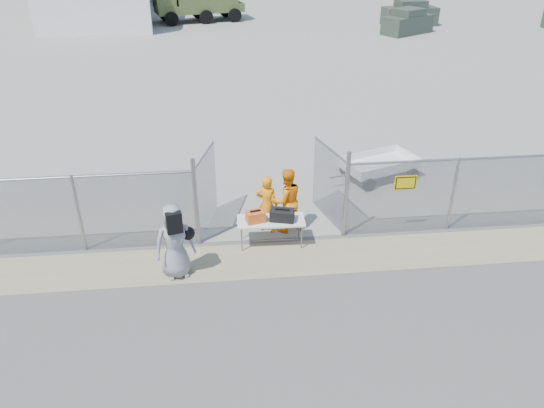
{
  "coord_description": "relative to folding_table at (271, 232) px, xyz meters",
  "views": [
    {
      "loc": [
        -1.32,
        -10.28,
        7.86
      ],
      "look_at": [
        0.0,
        2.0,
        1.1
      ],
      "focal_mm": 35.0,
      "sensor_mm": 36.0,
      "label": 1
    }
  ],
  "objects": [
    {
      "name": "parked_vehicle_near",
      "position": [
        13.14,
        27.65,
        0.51
      ],
      "size": [
        4.26,
        3.54,
        1.77
      ],
      "primitive_type": null,
      "rotation": [
        0.0,
        0.0,
        0.54
      ],
      "color": "#364236",
      "rests_on": "ground"
    },
    {
      "name": "ground",
      "position": [
        0.05,
        -1.76,
        -0.38
      ],
      "size": [
        160.0,
        160.0,
        0.0
      ],
      "primitive_type": "plane",
      "color": "#4A4949"
    },
    {
      "name": "folding_table",
      "position": [
        0.0,
        0.0,
        0.0
      ],
      "size": [
        1.8,
        0.79,
        0.76
      ],
      "primitive_type": null,
      "rotation": [
        0.0,
        0.0,
        -0.03
      ],
      "color": "white",
      "rests_on": "ground"
    },
    {
      "name": "military_truck",
      "position": [
        -2.32,
        34.57,
        1.32
      ],
      "size": [
        7.53,
        4.28,
        3.39
      ],
      "primitive_type": null,
      "rotation": [
        0.0,
        0.0,
        0.25
      ],
      "color": "#505F2E",
      "rests_on": "ground"
    },
    {
      "name": "chain_link_fence",
      "position": [
        0.05,
        0.24,
        0.72
      ],
      "size": [
        40.0,
        0.2,
        2.2
      ],
      "primitive_type": null,
      "color": "gray",
      "rests_on": "ground"
    },
    {
      "name": "security_worker_right",
      "position": [
        0.5,
        0.69,
        0.56
      ],
      "size": [
        1.07,
        0.93,
        1.88
      ],
      "primitive_type": "imported",
      "rotation": [
        0.0,
        0.0,
        3.42
      ],
      "color": "orange",
      "rests_on": "ground"
    },
    {
      "name": "utility_trailer",
      "position": [
        4.06,
        3.73,
        0.01
      ],
      "size": [
        3.56,
        2.64,
        0.77
      ],
      "primitive_type": null,
      "rotation": [
        0.0,
        0.0,
        0.35
      ],
      "color": "white",
      "rests_on": "ground"
    },
    {
      "name": "parked_vehicle_mid",
      "position": [
        14.44,
        30.97,
        0.57
      ],
      "size": [
        4.35,
        2.25,
        1.9
      ],
      "primitive_type": null,
      "rotation": [
        0.0,
        0.0,
        0.09
      ],
      "color": "#364236",
      "rests_on": "ground"
    },
    {
      "name": "visitor",
      "position": [
        -2.45,
        -1.14,
        0.6
      ],
      "size": [
        1.08,
        0.84,
        1.95
      ],
      "primitive_type": "imported",
      "rotation": [
        0.0,
        0.0,
        0.26
      ],
      "color": "gray",
      "rests_on": "ground"
    },
    {
      "name": "orange_bag",
      "position": [
        -0.41,
        -0.04,
        0.53
      ],
      "size": [
        0.54,
        0.42,
        0.3
      ],
      "primitive_type": "cube",
      "rotation": [
        0.0,
        0.0,
        0.23
      ],
      "color": "orange",
      "rests_on": "folding_table"
    },
    {
      "name": "tarmac_inside",
      "position": [
        0.05,
        40.24,
        -0.37
      ],
      "size": [
        160.0,
        80.0,
        0.01
      ],
      "primitive_type": "cube",
      "color": "gray",
      "rests_on": "ground"
    },
    {
      "name": "dirt_strip",
      "position": [
        0.05,
        -0.76,
        -0.37
      ],
      "size": [
        44.0,
        1.6,
        0.01
      ],
      "primitive_type": "cube",
      "color": "gray",
      "rests_on": "ground"
    },
    {
      "name": "security_worker_left",
      "position": [
        -0.04,
        0.69,
        0.47
      ],
      "size": [
        0.73,
        0.61,
        1.7
      ],
      "primitive_type": "imported",
      "rotation": [
        0.0,
        0.0,
        2.76
      ],
      "color": "orange",
      "rests_on": "ground"
    },
    {
      "name": "black_duffel",
      "position": [
        0.29,
        -0.04,
        0.53
      ],
      "size": [
        0.7,
        0.52,
        0.3
      ],
      "primitive_type": "cube",
      "rotation": [
        0.0,
        0.0,
        -0.26
      ],
      "color": "black",
      "rests_on": "folding_table"
    }
  ]
}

